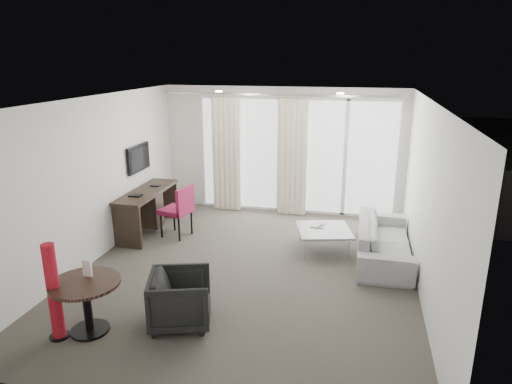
% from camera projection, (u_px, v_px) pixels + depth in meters
% --- Properties ---
extents(floor, '(5.00, 6.00, 0.00)m').
position_uv_depth(floor, '(247.00, 271.00, 7.03)').
color(floor, '#464139').
rests_on(floor, ground).
extents(ceiling, '(5.00, 6.00, 0.00)m').
position_uv_depth(ceiling, '(246.00, 100.00, 6.29)').
color(ceiling, white).
rests_on(ceiling, ground).
extents(wall_left, '(0.00, 6.00, 2.60)m').
position_uv_depth(wall_left, '(93.00, 180.00, 7.20)').
color(wall_left, silver).
rests_on(wall_left, ground).
extents(wall_right, '(0.00, 6.00, 2.60)m').
position_uv_depth(wall_right, '(427.00, 202.00, 6.12)').
color(wall_right, silver).
rests_on(wall_right, ground).
extents(wall_front, '(5.00, 0.00, 2.60)m').
position_uv_depth(wall_front, '(161.00, 288.00, 3.86)').
color(wall_front, silver).
rests_on(wall_front, ground).
extents(window_panel, '(4.00, 0.02, 2.38)m').
position_uv_depth(window_panel, '(296.00, 156.00, 9.41)').
color(window_panel, white).
rests_on(window_panel, ground).
extents(window_frame, '(4.10, 0.06, 2.44)m').
position_uv_depth(window_frame, '(296.00, 156.00, 9.40)').
color(window_frame, white).
rests_on(window_frame, ground).
extents(curtain_left, '(0.60, 0.20, 2.38)m').
position_uv_depth(curtain_left, '(226.00, 155.00, 9.57)').
color(curtain_left, beige).
rests_on(curtain_left, ground).
extents(curtain_right, '(0.60, 0.20, 2.38)m').
position_uv_depth(curtain_right, '(292.00, 158.00, 9.27)').
color(curtain_right, beige).
rests_on(curtain_right, ground).
extents(curtain_track, '(4.80, 0.04, 0.04)m').
position_uv_depth(curtain_track, '(281.00, 95.00, 8.96)').
color(curtain_track, '#B2B2B7').
rests_on(curtain_track, ceiling).
extents(downlight_a, '(0.12, 0.12, 0.02)m').
position_uv_depth(downlight_a, '(219.00, 91.00, 7.98)').
color(downlight_a, '#FFE0B2').
rests_on(downlight_a, ceiling).
extents(downlight_b, '(0.12, 0.12, 0.02)m').
position_uv_depth(downlight_b, '(340.00, 93.00, 7.53)').
color(downlight_b, '#FFE0B2').
rests_on(downlight_b, ceiling).
extents(desk, '(0.53, 1.71, 0.80)m').
position_uv_depth(desk, '(148.00, 211.00, 8.51)').
color(desk, black).
rests_on(desk, floor).
extents(tv, '(0.05, 0.80, 0.50)m').
position_uv_depth(tv, '(139.00, 158.00, 8.53)').
color(tv, black).
rests_on(tv, wall_left).
extents(desk_chair, '(0.62, 0.59, 0.95)m').
position_uv_depth(desk_chair, '(176.00, 211.00, 8.29)').
color(desk_chair, maroon).
rests_on(desk_chair, floor).
extents(round_table, '(1.03, 1.03, 0.66)m').
position_uv_depth(round_table, '(87.00, 307.00, 5.40)').
color(round_table, black).
rests_on(round_table, floor).
extents(menu_card, '(0.11, 0.02, 0.20)m').
position_uv_depth(menu_card, '(88.00, 272.00, 5.43)').
color(menu_card, white).
rests_on(menu_card, round_table).
extents(red_lamp, '(0.28, 0.28, 1.18)m').
position_uv_depth(red_lamp, '(54.00, 292.00, 5.22)').
color(red_lamp, maroon).
rests_on(red_lamp, floor).
extents(tub_armchair, '(0.92, 0.90, 0.67)m').
position_uv_depth(tub_armchair, '(181.00, 299.00, 5.56)').
color(tub_armchair, black).
rests_on(tub_armchair, floor).
extents(coffee_table, '(1.05, 1.05, 0.39)m').
position_uv_depth(coffee_table, '(324.00, 240.00, 7.72)').
color(coffee_table, gray).
rests_on(coffee_table, floor).
extents(remote, '(0.12, 0.18, 0.02)m').
position_uv_depth(remote, '(321.00, 228.00, 7.79)').
color(remote, black).
rests_on(remote, coffee_table).
extents(magazine, '(0.26, 0.32, 0.02)m').
position_uv_depth(magazine, '(318.00, 227.00, 7.84)').
color(magazine, gray).
rests_on(magazine, coffee_table).
extents(sofa, '(0.83, 2.11, 0.62)m').
position_uv_depth(sofa, '(384.00, 240.00, 7.42)').
color(sofa, gray).
rests_on(sofa, floor).
extents(terrace_slab, '(5.60, 3.00, 0.12)m').
position_uv_depth(terrace_slab, '(304.00, 194.00, 11.19)').
color(terrace_slab, '#4D4D50').
rests_on(terrace_slab, ground).
extents(rattan_chair_a, '(0.74, 0.74, 0.84)m').
position_uv_depth(rattan_chair_a, '(314.00, 177.00, 10.88)').
color(rattan_chair_a, brown).
rests_on(rattan_chair_a, terrace_slab).
extents(rattan_chair_b, '(0.60, 0.60, 0.78)m').
position_uv_depth(rattan_chair_b, '(353.00, 173.00, 11.37)').
color(rattan_chair_b, brown).
rests_on(rattan_chair_b, terrace_slab).
extents(rattan_table, '(0.67, 0.67, 0.53)m').
position_uv_depth(rattan_table, '(356.00, 185.00, 10.74)').
color(rattan_table, brown).
rests_on(rattan_table, terrace_slab).
extents(balustrade, '(5.50, 0.06, 1.05)m').
position_uv_depth(balustrade, '(311.00, 159.00, 12.38)').
color(balustrade, '#B2B2B7').
rests_on(balustrade, terrace_slab).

